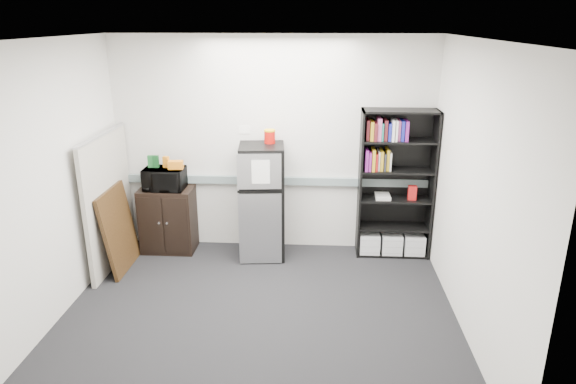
% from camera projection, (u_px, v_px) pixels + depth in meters
% --- Properties ---
extents(floor, '(4.00, 4.00, 0.00)m').
position_uv_depth(floor, '(259.00, 316.00, 5.21)').
color(floor, black).
rests_on(floor, ground).
extents(wall_back, '(4.00, 0.02, 2.70)m').
position_uv_depth(wall_back, '(273.00, 146.00, 6.43)').
color(wall_back, silver).
rests_on(wall_back, floor).
extents(wall_right, '(0.02, 3.50, 2.70)m').
position_uv_depth(wall_right, '(475.00, 194.00, 4.66)').
color(wall_right, silver).
rests_on(wall_right, floor).
extents(wall_left, '(0.02, 3.50, 2.70)m').
position_uv_depth(wall_left, '(48.00, 186.00, 4.89)').
color(wall_left, silver).
rests_on(wall_left, floor).
extents(ceiling, '(4.00, 3.50, 0.02)m').
position_uv_depth(ceiling, '(253.00, 39.00, 4.34)').
color(ceiling, white).
rests_on(ceiling, wall_back).
extents(electrical_raceway, '(3.92, 0.05, 0.10)m').
position_uv_depth(electrical_raceway, '(273.00, 181.00, 6.55)').
color(electrical_raceway, slate).
rests_on(electrical_raceway, wall_back).
extents(wall_note, '(0.14, 0.00, 0.10)m').
position_uv_depth(wall_note, '(245.00, 130.00, 6.38)').
color(wall_note, white).
rests_on(wall_note, wall_back).
extents(bookshelf, '(0.90, 0.34, 1.85)m').
position_uv_depth(bookshelf, '(395.00, 186.00, 6.31)').
color(bookshelf, black).
rests_on(bookshelf, floor).
extents(cubicle_partition, '(0.06, 1.30, 1.62)m').
position_uv_depth(cubicle_partition, '(109.00, 201.00, 6.08)').
color(cubicle_partition, gray).
rests_on(cubicle_partition, floor).
extents(cabinet, '(0.67, 0.45, 0.84)m').
position_uv_depth(cabinet, '(168.00, 220.00, 6.57)').
color(cabinet, black).
rests_on(cabinet, floor).
extents(microwave, '(0.50, 0.34, 0.27)m').
position_uv_depth(microwave, '(165.00, 179.00, 6.38)').
color(microwave, black).
rests_on(microwave, cabinet).
extents(snack_box_a, '(0.08, 0.06, 0.15)m').
position_uv_depth(snack_box_a, '(151.00, 161.00, 6.35)').
color(snack_box_a, '#185524').
rests_on(snack_box_a, microwave).
extents(snack_box_b, '(0.07, 0.05, 0.15)m').
position_uv_depth(snack_box_b, '(156.00, 161.00, 6.35)').
color(snack_box_b, '#0D3C17').
rests_on(snack_box_b, microwave).
extents(snack_box_c, '(0.08, 0.06, 0.14)m').
position_uv_depth(snack_box_c, '(166.00, 162.00, 6.34)').
color(snack_box_c, orange).
rests_on(snack_box_c, microwave).
extents(snack_bag, '(0.19, 0.12, 0.10)m').
position_uv_depth(snack_bag, '(176.00, 165.00, 6.30)').
color(snack_bag, orange).
rests_on(snack_bag, microwave).
extents(refrigerator, '(0.58, 0.61, 1.43)m').
position_uv_depth(refrigerator, '(262.00, 202.00, 6.33)').
color(refrigerator, black).
rests_on(refrigerator, floor).
extents(coffee_can, '(0.14, 0.14, 0.19)m').
position_uv_depth(coffee_can, '(270.00, 136.00, 6.19)').
color(coffee_can, '#AD0D08').
rests_on(coffee_can, refrigerator).
extents(framed_poster, '(0.19, 0.77, 0.99)m').
position_uv_depth(framed_poster, '(119.00, 229.00, 6.07)').
color(framed_poster, black).
rests_on(framed_poster, floor).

